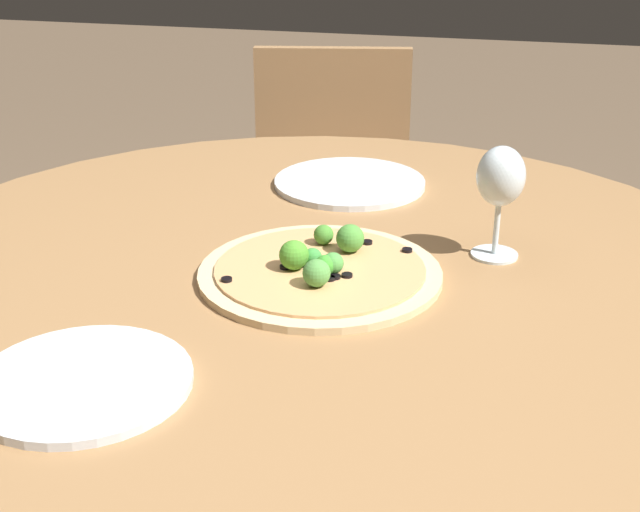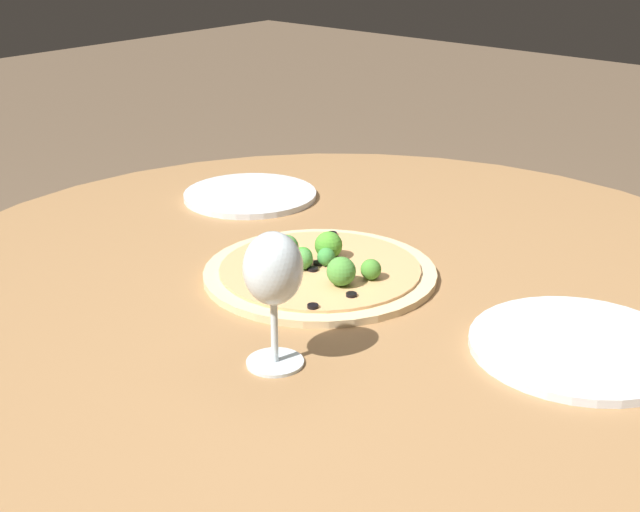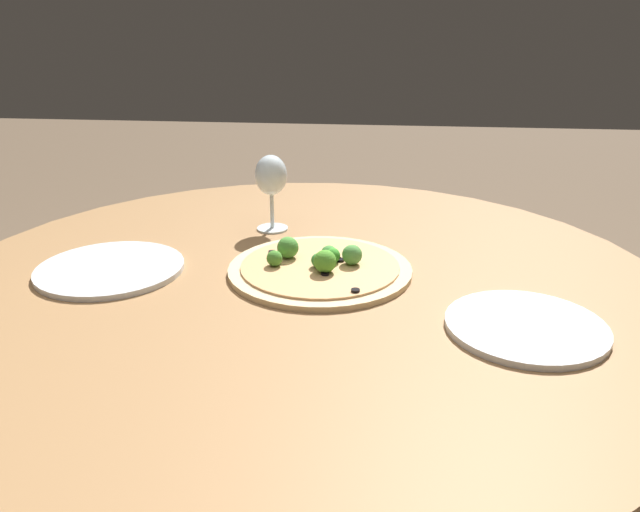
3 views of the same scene
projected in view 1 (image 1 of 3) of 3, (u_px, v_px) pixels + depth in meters
dining_table at (310, 314)px, 1.21m from camera, size 1.24×1.24×0.75m
chair at (331, 212)px, 2.16m from camera, size 0.47×0.47×0.84m
pizza at (320, 270)px, 1.15m from camera, size 0.32×0.32×0.05m
wine_glass at (501, 180)px, 1.17m from camera, size 0.06×0.06×0.16m
plate_near at (350, 183)px, 1.48m from camera, size 0.25×0.25×0.01m
plate_far at (82, 382)px, 0.91m from camera, size 0.23×0.23×0.01m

